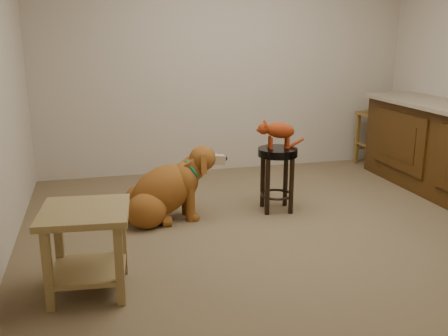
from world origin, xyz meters
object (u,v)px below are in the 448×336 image
object	(u,v)px
golden_retriever	(164,192)
wood_stool	(374,138)
side_table	(87,238)
tabby_kitten	(277,131)
padded_stool	(277,167)

from	to	relation	value
golden_retriever	wood_stool	bearing A→B (deg)	21.68
golden_retriever	side_table	bearing A→B (deg)	-121.99
side_table	tabby_kitten	xyz separation A→B (m)	(1.72, 1.15, 0.39)
wood_stool	tabby_kitten	distance (m)	2.24
wood_stool	side_table	bearing A→B (deg)	-145.36
tabby_kitten	padded_stool	bearing A→B (deg)	-5.72
wood_stool	tabby_kitten	bearing A→B (deg)	-144.64
wood_stool	tabby_kitten	xyz separation A→B (m)	(-1.79, -1.27, 0.42)
tabby_kitten	side_table	bearing A→B (deg)	-138.52
golden_retriever	tabby_kitten	xyz separation A→B (m)	(1.06, -0.00, 0.50)
padded_stool	side_table	distance (m)	2.08
padded_stool	golden_retriever	bearing A→B (deg)	179.79
wood_stool	side_table	size ratio (longest dim) A/B	1.13
side_table	tabby_kitten	world-z (taller)	tabby_kitten
wood_stool	golden_retriever	size ratio (longest dim) A/B	0.60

